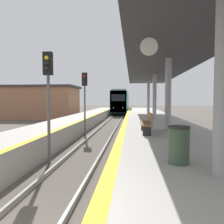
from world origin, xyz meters
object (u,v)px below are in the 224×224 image
object	(u,v)px
signal_near	(48,86)
signal_mid	(85,92)
train	(121,102)
trash_bin	(179,145)
bench	(147,122)

from	to	relation	value
signal_near	signal_mid	size ratio (longest dim) A/B	1.00
train	signal_mid	bearing A→B (deg)	-92.40
trash_bin	train	bearing A→B (deg)	94.90
train	signal_mid	world-z (taller)	signal_mid
signal_near	trash_bin	bearing A→B (deg)	-35.77
signal_mid	trash_bin	xyz separation A→B (m)	(4.37, -9.70, -1.60)
train	bench	bearing A→B (deg)	-85.11
signal_mid	signal_near	bearing A→B (deg)	-90.30
trash_bin	signal_near	bearing A→B (deg)	144.23
train	trash_bin	world-z (taller)	train
signal_near	signal_mid	bearing A→B (deg)	89.70
signal_mid	trash_bin	distance (m)	10.76
signal_near	bench	distance (m)	4.56
train	signal_near	bearing A→B (deg)	-92.00
signal_near	bench	world-z (taller)	signal_near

